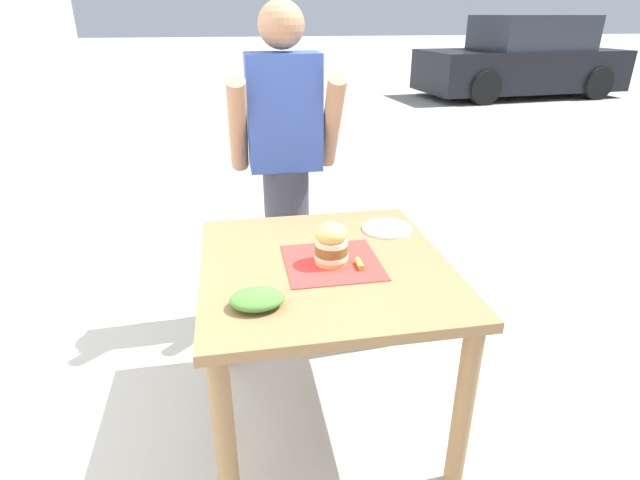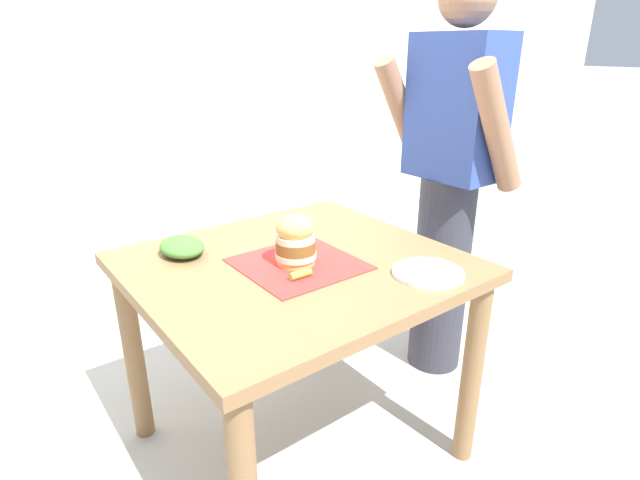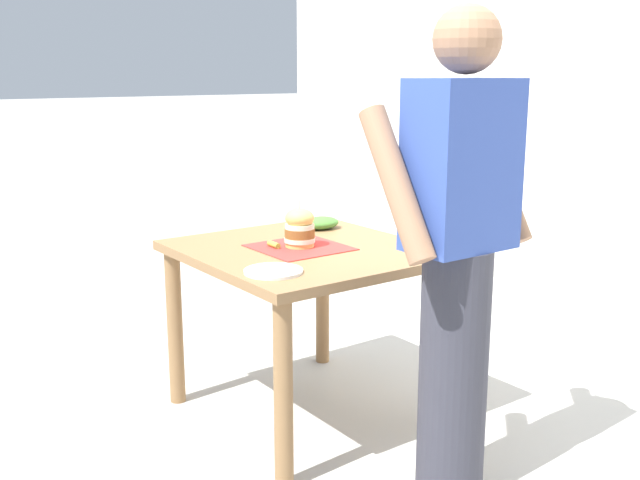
# 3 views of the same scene
# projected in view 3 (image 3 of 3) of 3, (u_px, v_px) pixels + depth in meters

# --- Properties ---
(ground_plane) EXTENTS (80.00, 80.00, 0.00)m
(ground_plane) POSITION_uv_depth(u_px,v_px,m) (307.00, 412.00, 3.33)
(ground_plane) COLOR #ADAAA3
(patio_table) EXTENTS (0.94, 1.01, 0.75)m
(patio_table) POSITION_uv_depth(u_px,v_px,m) (306.00, 275.00, 3.19)
(patio_table) COLOR olive
(patio_table) RESTS_ON ground
(serving_paper) EXTENTS (0.36, 0.36, 0.00)m
(serving_paper) POSITION_uv_depth(u_px,v_px,m) (300.00, 247.00, 3.15)
(serving_paper) COLOR red
(serving_paper) RESTS_ON patio_table
(sandwich) EXTENTS (0.13, 0.13, 0.20)m
(sandwich) POSITION_uv_depth(u_px,v_px,m) (300.00, 228.00, 3.14)
(sandwich) COLOR #E5B25B
(sandwich) RESTS_ON serving_paper
(pickle_spear) EXTENTS (0.03, 0.07, 0.02)m
(pickle_spear) POSITION_uv_depth(u_px,v_px,m) (274.00, 245.00, 3.14)
(pickle_spear) COLOR #8EA83D
(pickle_spear) RESTS_ON serving_paper
(side_plate_with_forks) EXTENTS (0.22, 0.22, 0.02)m
(side_plate_with_forks) POSITION_uv_depth(u_px,v_px,m) (273.00, 271.00, 2.76)
(side_plate_with_forks) COLOR white
(side_plate_with_forks) RESTS_ON patio_table
(side_salad) EXTENTS (0.18, 0.14, 0.06)m
(side_salad) POSITION_uv_depth(u_px,v_px,m) (321.00, 223.00, 3.52)
(side_salad) COLOR #477F33
(side_salad) RESTS_ON patio_table
(diner_across_table) EXTENTS (0.55, 0.35, 1.69)m
(diner_across_table) POSITION_uv_depth(u_px,v_px,m) (457.00, 253.00, 2.51)
(diner_across_table) COLOR #33333D
(diner_across_table) RESTS_ON ground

